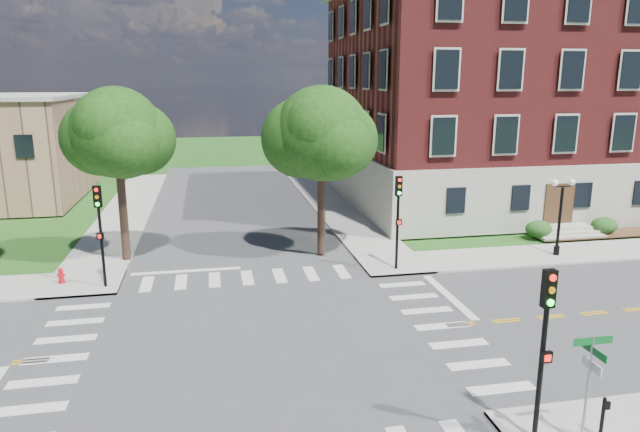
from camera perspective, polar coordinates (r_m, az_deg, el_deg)
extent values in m
plane|color=#265517|center=(21.94, -5.96, -12.42)|extent=(160.00, 160.00, 0.00)
cube|color=#3D3D3F|center=(21.94, -5.96, -12.40)|extent=(90.00, 12.00, 0.01)
cube|color=#3D3D3F|center=(21.94, -5.96, -12.40)|extent=(12.00, 90.00, 0.01)
cube|color=#9E9B93|center=(44.71, 1.27, 1.21)|extent=(3.50, 34.00, 0.12)
cube|color=#9E9B93|center=(44.17, -18.79, 0.33)|extent=(3.50, 34.00, 0.12)
cube|color=silver|center=(26.71, 12.75, -7.83)|extent=(0.40, 5.50, 0.00)
cube|color=#B5B3A0|center=(49.45, 20.33, 4.10)|extent=(30.00, 20.00, 4.20)
cube|color=maroon|center=(48.91, 21.11, 13.38)|extent=(29.55, 19.70, 11.80)
cube|color=#472D19|center=(39.07, 22.78, 0.99)|extent=(2.00, 0.10, 2.80)
cylinder|color=black|center=(32.00, -19.03, -0.29)|extent=(0.44, 0.44, 4.45)
sphere|color=#113A0F|center=(31.29, -19.67, 7.87)|extent=(4.70, 4.70, 4.70)
cylinder|color=black|center=(31.32, 0.14, -0.14)|extent=(0.44, 0.44, 4.12)
sphere|color=#113A0F|center=(30.56, 0.14, 8.26)|extent=(5.07, 5.07, 5.07)
cylinder|color=black|center=(16.55, 21.16, -14.59)|extent=(0.14, 0.14, 3.80)
cube|color=black|center=(15.60, 21.91, -6.75)|extent=(0.33, 0.23, 1.00)
cylinder|color=red|center=(15.39, 22.28, -5.75)|extent=(0.18, 0.06, 0.18)
cylinder|color=orange|center=(15.50, 22.17, -6.90)|extent=(0.18, 0.06, 0.18)
cylinder|color=#19E533|center=(15.61, 22.06, -8.04)|extent=(0.18, 0.06, 0.18)
cube|color=black|center=(16.15, 21.69, -12.97)|extent=(0.30, 0.13, 0.30)
cylinder|color=black|center=(29.06, 7.73, -1.68)|extent=(0.14, 0.14, 3.80)
cube|color=black|center=(28.53, 7.88, 2.98)|extent=(0.33, 0.24, 1.00)
cylinder|color=red|center=(28.35, 7.99, 3.59)|extent=(0.18, 0.06, 0.18)
cylinder|color=orange|center=(28.41, 7.97, 2.93)|extent=(0.18, 0.06, 0.18)
cylinder|color=#19E533|center=(28.47, 7.94, 2.28)|extent=(0.18, 0.06, 0.18)
cube|color=black|center=(28.74, 7.88, -0.62)|extent=(0.31, 0.14, 0.30)
cylinder|color=black|center=(28.17, -20.96, -2.96)|extent=(0.14, 0.14, 3.80)
cube|color=black|center=(27.62, -21.37, 1.83)|extent=(0.37, 0.31, 1.00)
cylinder|color=red|center=(27.44, -21.48, 2.45)|extent=(0.19, 0.11, 0.18)
cylinder|color=orange|center=(27.50, -21.42, 1.77)|extent=(0.19, 0.11, 0.18)
cylinder|color=#19E533|center=(27.56, -21.36, 1.10)|extent=(0.19, 0.11, 0.18)
cube|color=black|center=(27.84, -21.12, -1.87)|extent=(0.32, 0.21, 0.30)
cylinder|color=black|center=(34.15, 22.57, -3.19)|extent=(0.32, 0.32, 0.50)
cylinder|color=black|center=(33.74, 22.82, -0.50)|extent=(0.16, 0.16, 3.80)
cube|color=black|center=(33.36, 23.12, 2.75)|extent=(1.00, 0.06, 0.06)
sphere|color=white|center=(33.05, 22.44, 3.07)|extent=(0.36, 0.36, 0.36)
sphere|color=white|center=(33.61, 23.86, 3.10)|extent=(0.36, 0.36, 0.36)
cylinder|color=gray|center=(16.91, 25.14, -15.69)|extent=(0.07, 0.07, 3.10)
cube|color=#0B5B23|center=(16.29, 25.66, -11.20)|extent=(1.10, 0.03, 0.20)
cube|color=#0B5B23|center=(16.39, 25.57, -11.99)|extent=(0.03, 1.10, 0.20)
cube|color=silver|center=(16.60, 25.55, -13.38)|extent=(0.03, 0.75, 0.25)
cylinder|color=black|center=(17.89, 26.40, -17.64)|extent=(0.10, 0.10, 1.20)
cube|color=black|center=(17.59, 26.80, -16.55)|extent=(0.14, 0.08, 0.22)
cylinder|color=red|center=(29.98, -24.41, -6.02)|extent=(0.32, 0.32, 0.10)
cylinder|color=red|center=(29.90, -24.46, -5.57)|extent=(0.22, 0.22, 0.60)
sphere|color=red|center=(29.80, -24.52, -4.97)|extent=(0.24, 0.24, 0.24)
cylinder|color=red|center=(29.88, -24.47, -5.42)|extent=(0.35, 0.12, 0.12)
cylinder|color=red|center=(29.88, -24.47, -5.42)|extent=(0.12, 0.35, 0.12)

